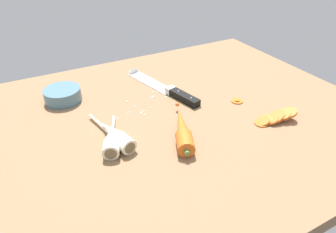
# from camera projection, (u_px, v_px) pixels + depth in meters

# --- Properties ---
(ground_plane) EXTENTS (1.20, 0.90, 0.04)m
(ground_plane) POSITION_uv_depth(u_px,v_px,m) (165.00, 123.00, 0.85)
(ground_plane) COLOR brown
(chefs_knife) EXTENTS (0.12, 0.35, 0.04)m
(chefs_knife) POSITION_uv_depth(u_px,v_px,m) (159.00, 85.00, 0.99)
(chefs_knife) COLOR silver
(chefs_knife) RESTS_ON ground_plane
(whole_carrot) EXTENTS (0.11, 0.21, 0.04)m
(whole_carrot) POSITION_uv_depth(u_px,v_px,m) (182.00, 130.00, 0.76)
(whole_carrot) COLOR #D6601E
(whole_carrot) RESTS_ON ground_plane
(parsnip_front) EXTENTS (0.06, 0.20, 0.04)m
(parsnip_front) POSITION_uv_depth(u_px,v_px,m) (115.00, 135.00, 0.74)
(parsnip_front) COLOR silver
(parsnip_front) RESTS_ON ground_plane
(parsnip_mid_left) EXTENTS (0.08, 0.17, 0.04)m
(parsnip_mid_left) POSITION_uv_depth(u_px,v_px,m) (112.00, 139.00, 0.73)
(parsnip_mid_left) COLOR silver
(parsnip_mid_left) RESTS_ON ground_plane
(carrot_slice_stack) EXTENTS (0.12, 0.06, 0.04)m
(carrot_slice_stack) POSITION_uv_depth(u_px,v_px,m) (275.00, 117.00, 0.82)
(carrot_slice_stack) COLOR #D6601E
(carrot_slice_stack) RESTS_ON ground_plane
(carrot_slice_stray_near) EXTENTS (0.03, 0.03, 0.01)m
(carrot_slice_stray_near) POSITION_uv_depth(u_px,v_px,m) (237.00, 101.00, 0.91)
(carrot_slice_stray_near) COLOR #D6601E
(carrot_slice_stray_near) RESTS_ON ground_plane
(prep_bowl) EXTENTS (0.11, 0.11, 0.04)m
(prep_bowl) POSITION_uv_depth(u_px,v_px,m) (63.00, 94.00, 0.91)
(prep_bowl) COLOR slate
(prep_bowl) RESTS_ON ground_plane
(mince_crumbs) EXTENTS (0.18, 0.12, 0.01)m
(mince_crumbs) POSITION_uv_depth(u_px,v_px,m) (146.00, 103.00, 0.90)
(mince_crumbs) COLOR silver
(mince_crumbs) RESTS_ON ground_plane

